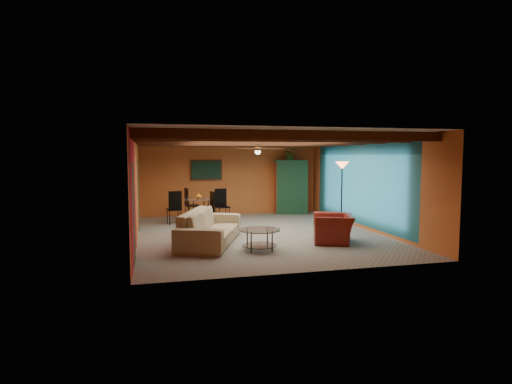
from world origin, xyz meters
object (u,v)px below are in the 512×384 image
object	(u,v)px
armchair	(333,228)
armoire	(290,188)
sofa	(210,227)
vase	(199,186)
dining_table	(199,206)
potted_plant	(290,155)
coffee_table	(259,239)
floor_lamp	(342,195)

from	to	relation	value
armchair	armoire	xyz separation A→B (m)	(0.66, 5.31, 0.62)
sofa	armoire	world-z (taller)	armoire
vase	dining_table	bearing A→B (deg)	0.00
armchair	dining_table	size ratio (longest dim) A/B	0.53
armchair	potted_plant	bearing A→B (deg)	-166.90
vase	armchair	bearing A→B (deg)	-54.06
sofa	dining_table	distance (m)	3.36
coffee_table	potted_plant	world-z (taller)	potted_plant
floor_lamp	vase	bearing A→B (deg)	151.93
coffee_table	armoire	size ratio (longest dim) A/B	0.49
armchair	floor_lamp	xyz separation A→B (m)	(1.11, 1.86, 0.65)
vase	coffee_table	bearing A→B (deg)	-78.45
armoire	vase	world-z (taller)	armoire
dining_table	floor_lamp	world-z (taller)	floor_lamp
sofa	floor_lamp	size ratio (longest dim) A/B	1.40
armchair	coffee_table	xyz separation A→B (m)	(-2.01, -0.37, -0.11)
armchair	armoire	bearing A→B (deg)	-166.90
dining_table	potted_plant	bearing A→B (deg)	20.21
sofa	dining_table	bearing A→B (deg)	18.93
floor_lamp	vase	xyz separation A→B (m)	(-4.01, 2.14, 0.17)
armchair	vase	xyz separation A→B (m)	(-2.90, 4.00, 0.82)
potted_plant	armchair	bearing A→B (deg)	-97.10
armoire	vase	size ratio (longest dim) A/B	9.77
dining_table	floor_lamp	bearing A→B (deg)	-28.07
armchair	coffee_table	size ratio (longest dim) A/B	1.13
sofa	armoire	xyz separation A→B (m)	(3.67, 4.67, 0.56)
sofa	armchair	distance (m)	3.07
vase	potted_plant	bearing A→B (deg)	20.21
coffee_table	potted_plant	distance (m)	6.57
floor_lamp	vase	size ratio (longest dim) A/B	10.05
floor_lamp	sofa	bearing A→B (deg)	-163.52
sofa	armoire	distance (m)	5.96
coffee_table	vase	size ratio (longest dim) A/B	4.84
sofa	dining_table	xyz separation A→B (m)	(0.10, 3.36, 0.13)
coffee_table	floor_lamp	distance (m)	3.91
coffee_table	potted_plant	bearing A→B (deg)	64.82
dining_table	armoire	distance (m)	3.82
armchair	floor_lamp	distance (m)	2.26
floor_lamp	vase	distance (m)	4.55
armoire	potted_plant	xyz separation A→B (m)	(0.00, 0.00, 1.22)
vase	floor_lamp	bearing A→B (deg)	-28.07
floor_lamp	potted_plant	distance (m)	3.68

